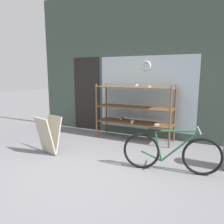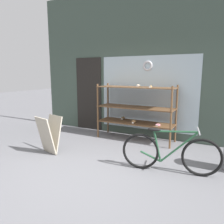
# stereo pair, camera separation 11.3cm
# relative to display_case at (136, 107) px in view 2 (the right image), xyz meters

# --- Properties ---
(ground_plane) EXTENTS (30.00, 30.00, 0.00)m
(ground_plane) POSITION_rel_display_case_xyz_m (-0.05, -2.10, -0.83)
(ground_plane) COLOR slate
(storefront_facade) EXTENTS (6.19, 0.13, 3.83)m
(storefront_facade) POSITION_rel_display_case_xyz_m (-0.08, 0.43, 1.03)
(storefront_facade) COLOR #3D4C42
(storefront_facade) RESTS_ON ground_plane
(display_case) EXTENTS (1.92, 0.58, 1.40)m
(display_case) POSITION_rel_display_case_xyz_m (0.00, 0.00, 0.00)
(display_case) COLOR brown
(display_case) RESTS_ON ground_plane
(bicycle) EXTENTS (1.62, 0.48, 0.77)m
(bicycle) POSITION_rel_display_case_xyz_m (1.21, -1.46, -0.49)
(bicycle) COLOR black
(bicycle) RESTS_ON ground_plane
(sandwich_board) EXTENTS (0.53, 0.48, 0.78)m
(sandwich_board) POSITION_rel_display_case_xyz_m (-1.24, -1.73, -0.44)
(sandwich_board) COLOR #B2A893
(sandwich_board) RESTS_ON ground_plane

